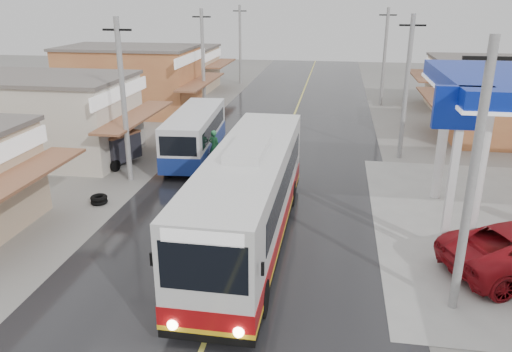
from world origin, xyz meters
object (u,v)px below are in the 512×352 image
(second_bus, at_px, (195,134))
(tyre_stack, at_px, (99,200))
(coach_bus, at_px, (249,197))
(tricycle_near, at_px, (118,147))
(cyclist, at_px, (215,156))

(second_bus, bearing_deg, tyre_stack, -113.43)
(coach_bus, xyz_separation_m, tricycle_near, (-8.78, 8.12, -0.86))
(second_bus, distance_m, tricycle_near, 4.32)
(second_bus, height_order, cyclist, second_bus)
(second_bus, bearing_deg, coach_bus, -67.76)
(coach_bus, relative_size, second_bus, 1.52)
(tricycle_near, relative_size, tyre_stack, 3.64)
(coach_bus, distance_m, second_bus, 11.02)
(coach_bus, relative_size, tyre_stack, 16.67)
(coach_bus, bearing_deg, second_bus, 116.78)
(cyclist, height_order, tyre_stack, cyclist)
(tyre_stack, bearing_deg, second_bus, 70.51)
(second_bus, relative_size, cyclist, 3.76)
(second_bus, height_order, tyre_stack, second_bus)
(second_bus, bearing_deg, tricycle_near, -159.69)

